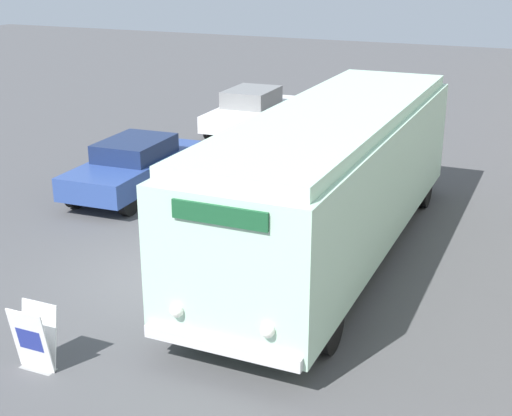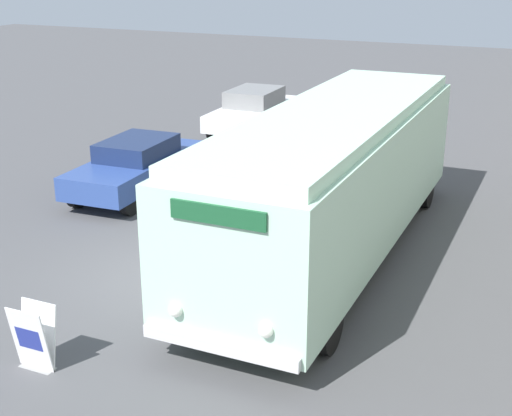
{
  "view_description": "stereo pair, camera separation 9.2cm",
  "coord_description": "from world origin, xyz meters",
  "px_view_note": "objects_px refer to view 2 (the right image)",
  "views": [
    {
      "loc": [
        6.74,
        -11.09,
        6.06
      ],
      "look_at": [
        1.95,
        -0.24,
        1.8
      ],
      "focal_mm": 50.0,
      "sensor_mm": 36.0,
      "label": 1
    },
    {
      "loc": [
        6.82,
        -11.05,
        6.06
      ],
      "look_at": [
        1.95,
        -0.24,
        1.8
      ],
      "focal_mm": 50.0,
      "sensor_mm": 36.0,
      "label": 2
    }
  ],
  "objects_px": {
    "sign_board": "(34,338)",
    "parked_car_near": "(136,165)",
    "parked_car_mid": "(254,110)",
    "vintage_bus": "(334,175)"
  },
  "relations": [
    {
      "from": "parked_car_mid",
      "to": "vintage_bus",
      "type": "bearing_deg",
      "value": -58.7
    },
    {
      "from": "parked_car_near",
      "to": "parked_car_mid",
      "type": "height_order",
      "value": "parked_car_mid"
    },
    {
      "from": "sign_board",
      "to": "parked_car_near",
      "type": "xyz_separation_m",
      "value": [
        -3.36,
        7.95,
        0.24
      ]
    },
    {
      "from": "vintage_bus",
      "to": "parked_car_mid",
      "type": "height_order",
      "value": "vintage_bus"
    },
    {
      "from": "vintage_bus",
      "to": "parked_car_mid",
      "type": "bearing_deg",
      "value": 122.95
    },
    {
      "from": "parked_car_near",
      "to": "vintage_bus",
      "type": "bearing_deg",
      "value": -19.54
    },
    {
      "from": "parked_car_near",
      "to": "parked_car_mid",
      "type": "distance_m",
      "value": 7.59
    },
    {
      "from": "parked_car_near",
      "to": "parked_car_mid",
      "type": "relative_size",
      "value": 0.97
    },
    {
      "from": "parked_car_mid",
      "to": "parked_car_near",
      "type": "bearing_deg",
      "value": -91.47
    },
    {
      "from": "vintage_bus",
      "to": "parked_car_mid",
      "type": "xyz_separation_m",
      "value": [
        -6.12,
        9.44,
        -0.99
      ]
    }
  ]
}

